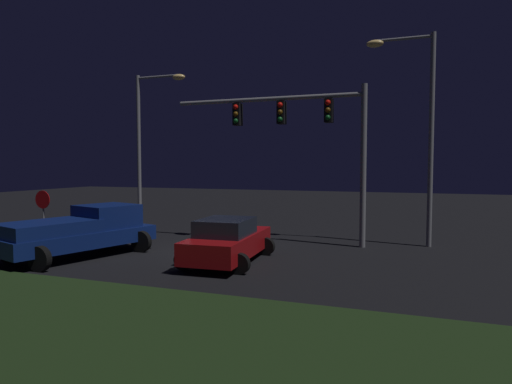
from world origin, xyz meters
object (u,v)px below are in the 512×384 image
Objects in this scene: stop_sign at (43,206)px; street_lamp_left at (148,131)px; pickup_truck at (83,229)px; traffic_signal_gantry at (304,126)px; street_lamp_right at (418,114)px; car_sedan at (228,241)px.

street_lamp_left is at bearing 76.87° from stop_sign.
traffic_signal_gantry is at bearing -35.24° from pickup_truck.
stop_sign is (-1.36, -5.84, -3.54)m from street_lamp_left.
traffic_signal_gantry is 1.03× the size of street_lamp_left.
pickup_truck is at bearing -74.06° from street_lamp_left.
street_lamp_right is at bearing 17.70° from stop_sign.
street_lamp_right is (4.44, 1.07, 0.45)m from traffic_signal_gantry.
street_lamp_right is (13.40, -1.13, 0.25)m from street_lamp_left.
traffic_signal_gantry is 11.44m from stop_sign.
pickup_truck reaches higher than car_sedan.
street_lamp_right is at bearing 13.52° from traffic_signal_gantry.
street_lamp_left is (-8.96, 2.19, 0.20)m from traffic_signal_gantry.
traffic_signal_gantry reaches higher than pickup_truck.
street_lamp_left is 6.96m from stop_sign.
pickup_truck is 13.64m from street_lamp_right.
street_lamp_left reaches higher than car_sedan.
street_lamp_left is (-2.13, 7.46, 4.10)m from pickup_truck.
pickup_truck is 8.77m from street_lamp_left.
pickup_truck is 2.58× the size of stop_sign.
pickup_truck is at bearing -150.67° from street_lamp_right.
car_sedan is at bearing -4.92° from stop_sign.
pickup_truck is 9.47m from traffic_signal_gantry.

